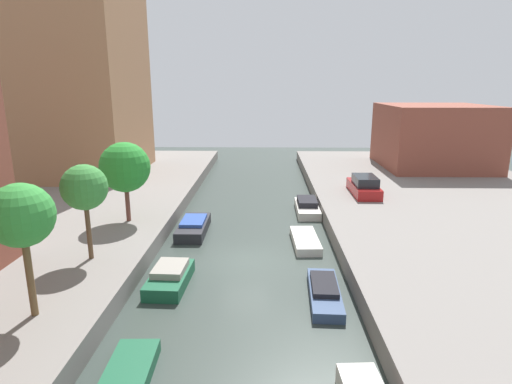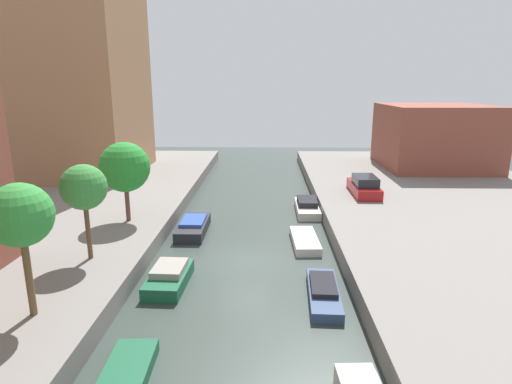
# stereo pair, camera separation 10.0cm
# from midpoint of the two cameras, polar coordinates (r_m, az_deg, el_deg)

# --- Properties ---
(ground_plane) EXTENTS (84.00, 84.00, 0.00)m
(ground_plane) POSITION_cam_midpoint_polar(r_m,az_deg,el_deg) (23.31, -1.34, -9.13)
(ground_plane) COLOR #333D38
(apartment_tower_far) EXTENTS (10.00, 12.09, 26.16)m
(apartment_tower_far) POSITION_cam_midpoint_polar(r_m,az_deg,el_deg) (43.57, -23.04, 19.57)
(apartment_tower_far) COLOR #9E704C
(apartment_tower_far) RESTS_ON quay_left
(low_block_right) EXTENTS (10.00, 10.38, 6.21)m
(low_block_right) POSITION_cam_midpoint_polar(r_m,az_deg,el_deg) (46.91, 22.76, 6.88)
(low_block_right) COLOR brown
(low_block_right) RESTS_ON quay_right
(street_tree_2) EXTENTS (2.27, 2.27, 4.97)m
(street_tree_2) POSITION_cam_midpoint_polar(r_m,az_deg,el_deg) (16.93, -28.82, -2.84)
(street_tree_2) COLOR brown
(street_tree_2) RESTS_ON quay_left
(street_tree_3) EXTENTS (2.16, 2.16, 4.64)m
(street_tree_3) POSITION_cam_midpoint_polar(r_m,az_deg,el_deg) (21.51, -21.89, 0.53)
(street_tree_3) COLOR brown
(street_tree_3) RESTS_ON quay_left
(street_tree_4) EXTENTS (3.03, 3.03, 4.89)m
(street_tree_4) POSITION_cam_midpoint_polar(r_m,az_deg,el_deg) (26.92, -17.03, 3.18)
(street_tree_4) COLOR brown
(street_tree_4) RESTS_ON quay_left
(parked_car) EXTENTS (1.84, 4.75, 1.47)m
(parked_car) POSITION_cam_midpoint_polar(r_m,az_deg,el_deg) (33.70, 14.33, 0.72)
(parked_car) COLOR maroon
(parked_car) RESTS_ON quay_right
(moored_boat_left_1) EXTENTS (1.56, 4.01, 0.47)m
(moored_boat_left_1) POSITION_cam_midpoint_polar(r_m,az_deg,el_deg) (15.12, -17.14, -23.09)
(moored_boat_left_1) COLOR #195638
(moored_boat_left_1) RESTS_ON ground_plane
(moored_boat_left_2) EXTENTS (1.82, 3.58, 0.94)m
(moored_boat_left_2) POSITION_cam_midpoint_polar(r_m,az_deg,el_deg) (20.92, -11.40, -11.07)
(moored_boat_left_2) COLOR #195638
(moored_boat_left_2) RESTS_ON ground_plane
(moored_boat_left_3) EXTENTS (1.70, 4.41, 0.88)m
(moored_boat_left_3) POSITION_cam_midpoint_polar(r_m,az_deg,el_deg) (27.63, -8.28, -4.59)
(moored_boat_left_3) COLOR #232328
(moored_boat_left_3) RESTS_ON ground_plane
(moored_boat_right_2) EXTENTS (1.50, 4.37, 0.67)m
(moored_boat_right_2) POSITION_cam_midpoint_polar(r_m,az_deg,el_deg) (19.69, 9.15, -13.02)
(moored_boat_right_2) COLOR #33476B
(moored_boat_right_2) RESTS_ON ground_plane
(moored_boat_right_3) EXTENTS (1.60, 4.00, 0.48)m
(moored_boat_right_3) POSITION_cam_midpoint_polar(r_m,az_deg,el_deg) (25.58, 6.65, -6.46)
(moored_boat_right_3) COLOR beige
(moored_boat_right_3) RESTS_ON ground_plane
(moored_boat_right_4) EXTENTS (1.62, 4.41, 0.97)m
(moored_boat_right_4) POSITION_cam_midpoint_polar(r_m,az_deg,el_deg) (31.80, 6.94, -1.99)
(moored_boat_right_4) COLOR beige
(moored_boat_right_4) RESTS_ON ground_plane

